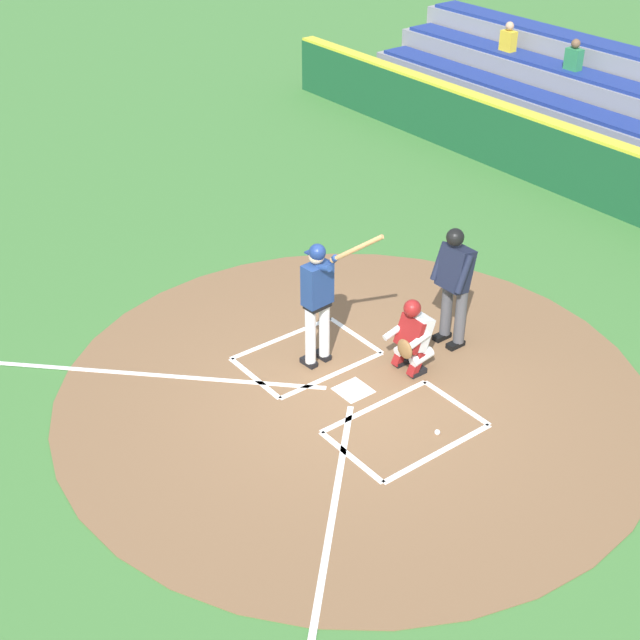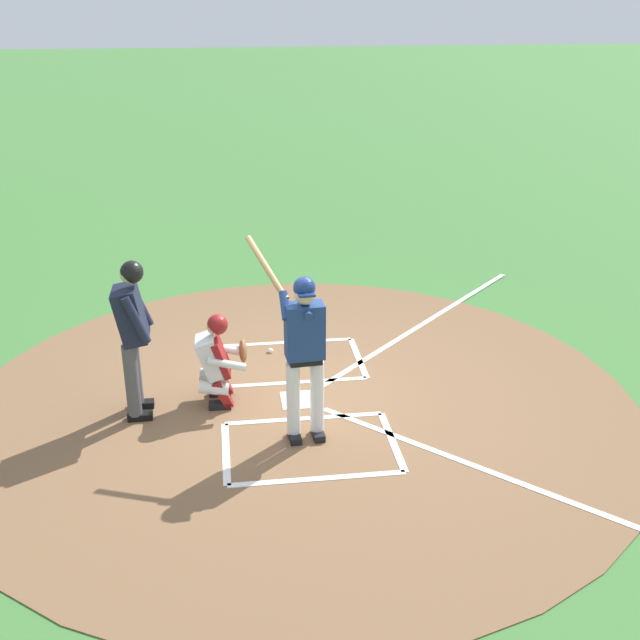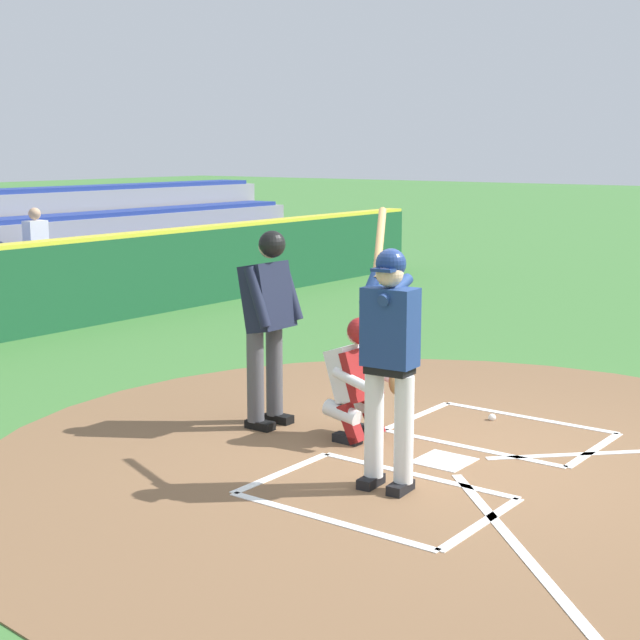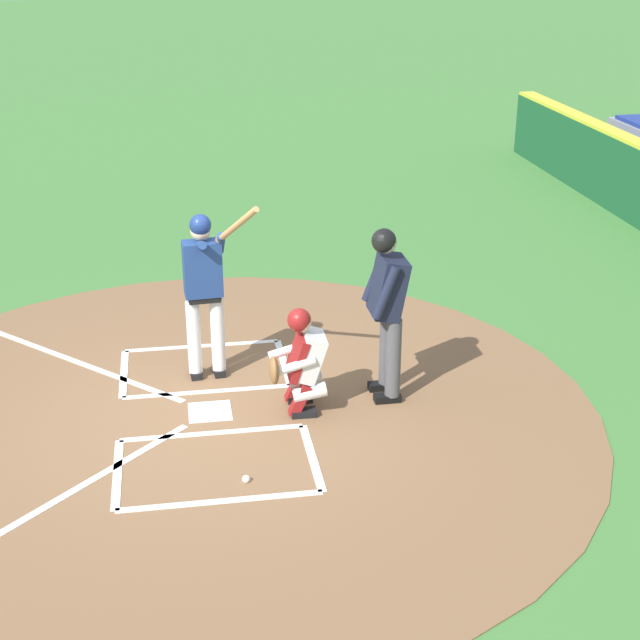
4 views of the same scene
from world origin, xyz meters
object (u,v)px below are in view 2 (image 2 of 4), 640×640
at_px(batter, 304,346).
at_px(baseball, 270,351).
at_px(catcher, 218,357).
at_px(plate_umpire, 132,329).

distance_m(batter, baseball, 2.44).
bearing_deg(catcher, baseball, 151.36).
bearing_deg(plate_umpire, catcher, 100.40).
xyz_separation_m(catcher, plate_umpire, (0.17, -0.92, 0.49)).
bearing_deg(baseball, plate_umpire, -48.29).
height_order(catcher, plate_umpire, plate_umpire).
distance_m(catcher, plate_umpire, 1.05).
bearing_deg(baseball, batter, 5.52).
height_order(batter, catcher, batter).
bearing_deg(batter, catcher, -135.61).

